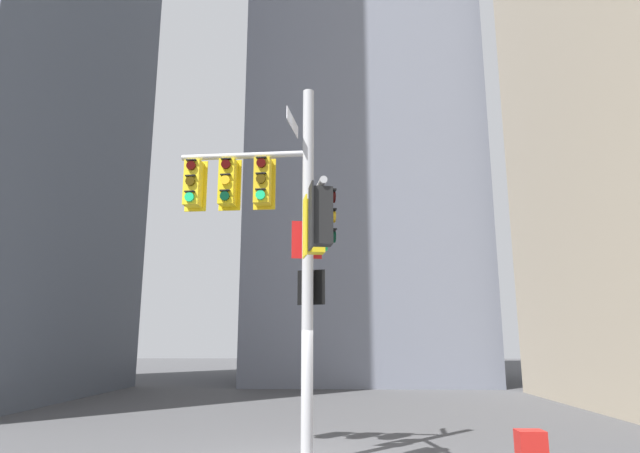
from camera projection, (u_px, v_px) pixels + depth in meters
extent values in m
cube|color=slate|center=(358.00, 28.00, 36.72)|extent=(12.95, 12.95, 46.79)
cylinder|color=#B2B2B5|center=(308.00, 264.00, 10.89)|extent=(0.24, 0.24, 7.67)
cylinder|color=#B2B2B5|center=(245.00, 156.00, 11.54)|extent=(2.79, 0.33, 0.13)
cylinder|color=#B2B2B5|center=(315.00, 196.00, 10.08)|extent=(0.51, 2.16, 0.13)
cube|color=gold|center=(265.00, 184.00, 11.55)|extent=(0.48, 0.06, 1.14)
cube|color=gold|center=(263.00, 182.00, 11.37)|extent=(0.36, 0.36, 1.00)
cylinder|color=#360605|center=(261.00, 163.00, 11.25)|extent=(0.20, 0.07, 0.20)
cube|color=black|center=(261.00, 158.00, 11.27)|extent=(0.22, 0.09, 0.02)
cylinder|color=#3C2C06|center=(261.00, 179.00, 11.17)|extent=(0.20, 0.07, 0.20)
cube|color=black|center=(261.00, 173.00, 11.19)|extent=(0.22, 0.09, 0.02)
cylinder|color=#19C672|center=(260.00, 195.00, 11.10)|extent=(0.20, 0.07, 0.20)
cube|color=black|center=(261.00, 189.00, 11.12)|extent=(0.22, 0.09, 0.02)
cube|color=yellow|center=(230.00, 185.00, 11.63)|extent=(0.48, 0.06, 1.14)
cube|color=yellow|center=(228.00, 183.00, 11.45)|extent=(0.36, 0.36, 1.00)
cylinder|color=#360605|center=(226.00, 164.00, 11.33)|extent=(0.20, 0.07, 0.20)
cube|color=black|center=(226.00, 159.00, 11.35)|extent=(0.22, 0.09, 0.02)
cylinder|color=yellow|center=(225.00, 180.00, 11.25)|extent=(0.20, 0.07, 0.20)
cube|color=black|center=(225.00, 174.00, 11.27)|extent=(0.22, 0.09, 0.02)
cylinder|color=#06311C|center=(225.00, 196.00, 11.18)|extent=(0.20, 0.07, 0.20)
cube|color=black|center=(225.00, 190.00, 11.20)|extent=(0.22, 0.09, 0.02)
cube|color=yellow|center=(196.00, 186.00, 11.71)|extent=(0.48, 0.06, 1.14)
cube|color=yellow|center=(193.00, 184.00, 11.53)|extent=(0.36, 0.36, 1.00)
cylinder|color=#360605|center=(191.00, 165.00, 11.40)|extent=(0.20, 0.07, 0.20)
cube|color=black|center=(191.00, 160.00, 11.42)|extent=(0.22, 0.09, 0.02)
cylinder|color=#3C2C06|center=(190.00, 181.00, 11.33)|extent=(0.20, 0.07, 0.20)
cube|color=black|center=(190.00, 176.00, 11.35)|extent=(0.22, 0.09, 0.02)
cylinder|color=#19C672|center=(189.00, 197.00, 11.26)|extent=(0.20, 0.07, 0.20)
cube|color=black|center=(190.00, 191.00, 11.28)|extent=(0.22, 0.09, 0.02)
cube|color=yellow|center=(305.00, 227.00, 9.93)|extent=(0.12, 0.48, 1.14)
cube|color=yellow|center=(315.00, 227.00, 9.96)|extent=(0.40, 0.40, 1.00)
cylinder|color=#360605|center=(325.00, 209.00, 10.06)|extent=(0.09, 0.21, 0.20)
cube|color=black|center=(326.00, 203.00, 10.08)|extent=(0.11, 0.23, 0.02)
cylinder|color=#3C2C06|center=(325.00, 227.00, 9.98)|extent=(0.09, 0.21, 0.20)
cube|color=black|center=(326.00, 221.00, 10.01)|extent=(0.11, 0.23, 0.02)
cylinder|color=#19C672|center=(326.00, 246.00, 9.91)|extent=(0.09, 0.21, 0.20)
cube|color=black|center=(326.00, 239.00, 9.94)|extent=(0.11, 0.23, 0.02)
cube|color=black|center=(311.00, 216.00, 9.09)|extent=(0.12, 0.48, 1.14)
cube|color=black|center=(322.00, 217.00, 9.12)|extent=(0.40, 0.40, 1.00)
cylinder|color=#360605|center=(333.00, 197.00, 9.22)|extent=(0.09, 0.21, 0.20)
cube|color=black|center=(334.00, 191.00, 9.24)|extent=(0.11, 0.23, 0.02)
cylinder|color=yellow|center=(333.00, 217.00, 9.14)|extent=(0.09, 0.21, 0.20)
cube|color=black|center=(334.00, 210.00, 9.17)|extent=(0.11, 0.23, 0.02)
cylinder|color=#06311C|center=(333.00, 237.00, 9.07)|extent=(0.09, 0.21, 0.20)
cube|color=black|center=(334.00, 230.00, 9.10)|extent=(0.11, 0.23, 0.02)
cube|color=white|center=(293.00, 123.00, 11.60)|extent=(0.16, 1.15, 0.28)
cube|color=#19479E|center=(293.00, 123.00, 11.60)|extent=(0.15, 1.11, 0.24)
cube|color=red|center=(307.00, 240.00, 11.22)|extent=(0.63, 0.11, 0.80)
cube|color=white|center=(307.00, 240.00, 11.22)|extent=(0.59, 0.10, 0.76)
cube|color=black|center=(311.00, 287.00, 11.00)|extent=(0.58, 0.19, 0.72)
cube|color=white|center=(311.00, 287.00, 11.00)|extent=(0.54, 0.17, 0.68)
cube|color=black|center=(545.00, 447.00, 8.62)|extent=(0.01, 0.29, 0.31)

